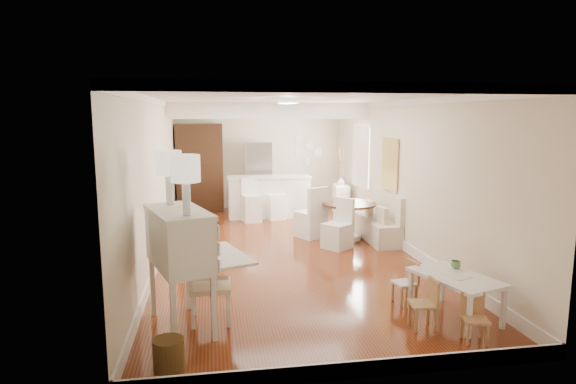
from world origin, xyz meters
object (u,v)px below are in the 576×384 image
object	(u,v)px
slip_chair_far	(311,212)
bar_stool_right	(275,199)
kids_chair_c	(475,318)
bar_stool_left	(252,201)
kids_table	(455,297)
kids_chair_b	(405,282)
secretary_bureau	(180,269)
wicker_basket	(169,354)
dining_table	(349,221)
kids_chair_a	(423,303)
breakfast_counter	(269,197)
sideboard	(341,199)
gustavian_armchair	(210,285)
pantry_cabinet	(200,168)
slip_chair_near	(337,224)
fridge	(272,176)

from	to	relation	value
slip_chair_far	bar_stool_right	bearing A→B (deg)	-103.58
kids_chair_c	bar_stool_left	xyz separation A→B (m)	(-1.93, 6.58, 0.24)
kids_table	kids_chair_b	distance (m)	0.70
secretary_bureau	kids_chair_c	xyz separation A→B (m)	(3.25, -0.91, -0.44)
wicker_basket	kids_chair_b	distance (m)	3.25
bar_stool_left	dining_table	bearing A→B (deg)	-57.71
kids_chair_b	bar_stool_right	bearing A→B (deg)	-179.77
kids_chair_a	kids_chair_b	xyz separation A→B (m)	(0.09, 0.75, -0.01)
kids_chair_a	breakfast_counter	size ratio (longest dim) A/B	0.30
dining_table	sideboard	size ratio (longest dim) A/B	1.41
gustavian_armchair	sideboard	world-z (taller)	gustavian_armchair
wicker_basket	dining_table	world-z (taller)	dining_table
kids_chair_b	slip_chair_far	world-z (taller)	slip_chair_far
wicker_basket	bar_stool_left	xyz separation A→B (m)	(1.40, 6.63, 0.36)
kids_table	kids_chair_c	world-z (taller)	kids_chair_c
kids_chair_c	pantry_cabinet	world-z (taller)	pantry_cabinet
dining_table	bar_stool_left	size ratio (longest dim) A/B	1.08
gustavian_armchair	kids_chair_c	size ratio (longest dim) A/B	1.68
slip_chair_far	bar_stool_left	world-z (taller)	slip_chair_far
kids_chair_b	bar_stool_right	size ratio (longest dim) A/B	0.59
kids_table	breakfast_counter	bearing A→B (deg)	103.56
kids_chair_a	sideboard	size ratio (longest dim) A/B	0.77
kids_table	sideboard	size ratio (longest dim) A/B	1.39
slip_chair_far	pantry_cabinet	distance (m)	4.00
kids_table	dining_table	bearing A→B (deg)	92.88
kids_chair_b	kids_chair_c	bearing A→B (deg)	5.45
wicker_basket	sideboard	xyz separation A→B (m)	(3.75, 7.22, 0.22)
bar_stool_right	sideboard	size ratio (longest dim) A/B	1.26
kids_chair_c	slip_chair_near	bearing A→B (deg)	108.89
kids_chair_c	slip_chair_near	world-z (taller)	slip_chair_near
fridge	slip_chair_far	bearing A→B (deg)	-82.52
gustavian_armchair	bar_stool_left	bearing A→B (deg)	-9.10
wicker_basket	bar_stool_right	distance (m)	7.11
gustavian_armchair	wicker_basket	bearing A→B (deg)	159.85
pantry_cabinet	fridge	world-z (taller)	pantry_cabinet
kids_chair_b	bar_stool_left	distance (m)	5.62
kids_table	bar_stool_left	distance (m)	6.28
secretary_bureau	bar_stool_right	xyz separation A→B (m)	(1.91, 5.86, -0.22)
dining_table	pantry_cabinet	bearing A→B (deg)	130.94
secretary_bureau	bar_stool_right	distance (m)	6.17
kids_chair_a	bar_stool_left	bearing A→B (deg)	-161.94
slip_chair_far	kids_chair_a	bearing A→B (deg)	66.25
wicker_basket	sideboard	bearing A→B (deg)	62.55
slip_chair_far	sideboard	size ratio (longest dim) A/B	1.36
gustavian_armchair	slip_chair_far	world-z (taller)	slip_chair_far
dining_table	fridge	xyz separation A→B (m)	(-1.15, 3.48, 0.52)
kids_chair_a	bar_stool_left	distance (m)	6.33
kids_chair_b	fridge	world-z (taller)	fridge
bar_stool_left	pantry_cabinet	distance (m)	2.08
breakfast_counter	pantry_cabinet	world-z (taller)	pantry_cabinet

